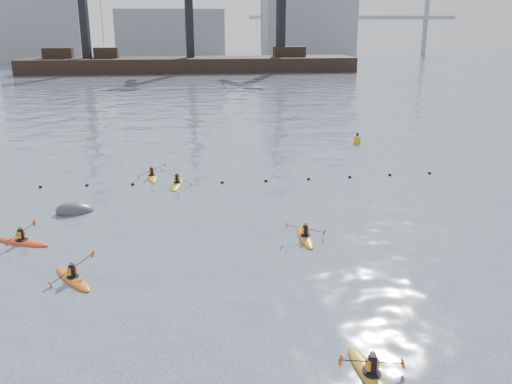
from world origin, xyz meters
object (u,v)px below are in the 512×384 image
at_px(kayaker_0, 73,278).
at_px(mooring_buoy, 76,212).
at_px(kayaker_5, 152,176).
at_px(kayaker_3, 177,184).
at_px(kayaker_1, 371,375).
at_px(kayaker_4, 305,237).
at_px(kayaker_2, 22,241).
at_px(nav_buoy, 357,139).

distance_m(kayaker_0, mooring_buoy, 9.01).
bearing_deg(kayaker_5, kayaker_3, -56.62).
relative_size(kayaker_3, kayaker_5, 1.06).
xyz_separation_m(kayaker_1, kayaker_4, (0.37, 11.29, -0.01)).
height_order(kayaker_2, mooring_buoy, kayaker_2).
height_order(kayaker_2, kayaker_5, kayaker_5).
relative_size(kayaker_0, kayaker_5, 0.95).
relative_size(kayaker_0, kayaker_2, 0.92).
xyz_separation_m(kayaker_2, kayaker_3, (7.53, 9.13, -0.00)).
bearing_deg(nav_buoy, kayaker_2, -138.93).
height_order(kayaker_0, kayaker_5, kayaker_0).
relative_size(kayaker_2, nav_buoy, 2.78).
relative_size(kayaker_4, mooring_buoy, 1.35).
distance_m(kayaker_1, kayaker_2, 18.52).
xyz_separation_m(kayaker_1, kayaker_5, (-7.95, 23.70, -0.01)).
bearing_deg(mooring_buoy, kayaker_1, -54.82).
bearing_deg(kayaker_0, kayaker_5, 47.00).
bearing_deg(kayaker_4, kayaker_3, -56.59).
relative_size(kayaker_0, nav_buoy, 2.56).
xyz_separation_m(kayaker_2, nav_buoy, (23.55, 20.52, 0.24)).
bearing_deg(kayaker_4, kayaker_5, -55.06).
relative_size(kayaker_3, nav_buoy, 2.84).
xyz_separation_m(kayaker_2, mooring_buoy, (1.81, 4.38, -0.10)).
distance_m(kayaker_2, kayaker_5, 12.61).
height_order(kayaker_0, kayaker_4, kayaker_0).
distance_m(kayaker_1, kayaker_4, 11.29).
distance_m(kayaker_2, kayaker_4, 14.10).
height_order(kayaker_0, kayaker_2, kayaker_0).
relative_size(kayaker_0, mooring_buoy, 1.26).
bearing_deg(kayaker_0, mooring_buoy, 65.36).
distance_m(kayaker_2, mooring_buoy, 4.74).
bearing_deg(mooring_buoy, kayaker_5, 60.15).
height_order(kayaker_0, mooring_buoy, kayaker_0).
relative_size(kayaker_1, kayaker_3, 1.04).
xyz_separation_m(kayaker_1, mooring_buoy, (-11.88, 16.85, -0.10)).
height_order(kayaker_2, kayaker_4, kayaker_4).
bearing_deg(kayaker_1, kayaker_0, 135.56).
distance_m(kayaker_3, mooring_buoy, 7.44).
relative_size(kayaker_4, nav_buoy, 2.73).
distance_m(kayaker_1, mooring_buoy, 20.62).
xyz_separation_m(kayaker_5, nav_buoy, (17.82, 9.30, 0.25)).
bearing_deg(kayaker_1, kayaker_4, 81.21).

